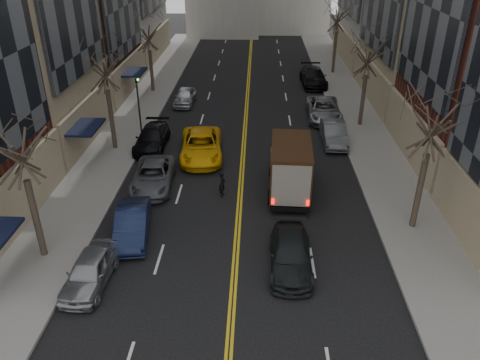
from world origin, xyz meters
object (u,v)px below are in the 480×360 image
object	(u,v)px
ups_truck	(290,166)
taxi	(201,146)
pedestrian	(222,184)
observer_sedan	(291,254)

from	to	relation	value
ups_truck	taxi	xyz separation A→B (m)	(-5.54, 4.44, -0.79)
taxi	pedestrian	distance (m)	5.42
ups_truck	pedestrian	world-z (taller)	ups_truck
observer_sedan	taxi	distance (m)	12.46
ups_truck	pedestrian	size ratio (longest dim) A/B	3.75
ups_truck	observer_sedan	size ratio (longest dim) A/B	1.27
taxi	pedestrian	size ratio (longest dim) A/B	3.69
ups_truck	pedestrian	xyz separation A→B (m)	(-3.80, -0.69, -0.81)
ups_truck	observer_sedan	world-z (taller)	ups_truck
ups_truck	taxi	bearing A→B (deg)	143.94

